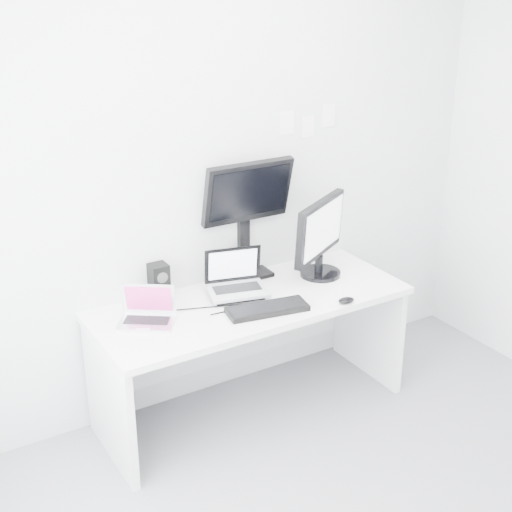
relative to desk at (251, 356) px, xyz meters
name	(u,v)px	position (x,y,z in m)	size (l,w,h in m)	color
back_wall	(219,178)	(0.00, 0.35, 0.99)	(3.60, 3.60, 0.00)	silver
desk	(251,356)	(0.00, 0.00, 0.00)	(1.80, 0.70, 0.73)	white
macbook	(145,306)	(-0.62, 0.03, 0.47)	(0.28, 0.21, 0.21)	#BABABF
speaker	(159,281)	(-0.43, 0.30, 0.47)	(0.10, 0.10, 0.20)	black
dell_laptop	(237,275)	(-0.04, 0.08, 0.50)	(0.33, 0.25, 0.27)	#B5B8BD
rear_monitor	(246,218)	(0.14, 0.30, 0.74)	(0.55, 0.20, 0.74)	black
samsung_monitor	(321,237)	(0.53, 0.08, 0.61)	(0.54, 0.25, 0.49)	black
keyboard	(267,309)	(0.00, -0.17, 0.38)	(0.45, 0.16, 0.03)	black
mouse	(346,300)	(0.43, -0.31, 0.38)	(0.10, 0.06, 0.03)	black
wall_note_0	(287,123)	(0.45, 0.34, 1.26)	(0.10, 0.00, 0.14)	white
wall_note_1	(308,127)	(0.60, 0.34, 1.22)	(0.09, 0.00, 0.13)	white
wall_note_2	(328,115)	(0.75, 0.34, 1.26)	(0.10, 0.00, 0.14)	white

